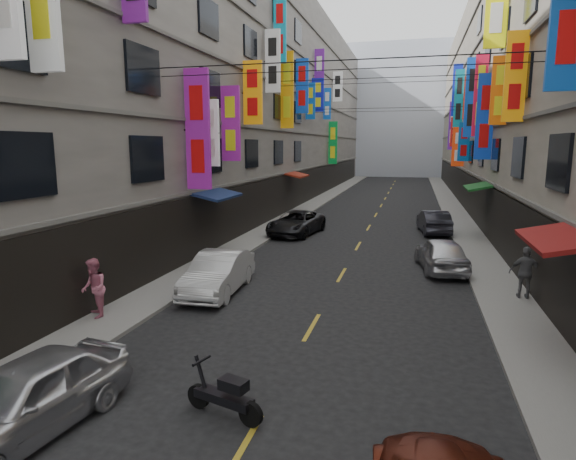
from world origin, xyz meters
The scene contains 18 objects.
sidewalk_left centered at (-6.00, 42.00, 0.06)m, with size 2.00×90.00×0.12m, color slate.
sidewalk_right centered at (6.00, 42.00, 0.06)m, with size 2.00×90.00×0.12m, color slate.
building_row_left centered at (-11.99, 42.00, 9.49)m, with size 10.14×90.00×19.00m.
building_row_right centered at (11.99, 42.00, 9.49)m, with size 10.14×90.00×19.00m.
haze_block centered at (0.00, 92.00, 11.00)m, with size 18.00×8.00×22.00m, color silver.
shop_signage centered at (-0.03, 34.70, 9.12)m, with size 14.00×55.00×12.16m.
street_awnings centered at (-1.26, 26.00, 3.00)m, with size 13.99×35.20×0.41m.
overhead_cables centered at (0.00, 30.00, 8.80)m, with size 14.00×38.04×1.24m.
lane_markings centered at (0.00, 39.00, 0.00)m, with size 0.12×80.20×0.01m.
scooter_crossing centered at (-0.67, 12.89, 0.44)m, with size 1.76×0.73×1.14m.
scooter_far_right centered at (3.38, 26.57, 0.44)m, with size 0.75×1.75×1.14m.
car_left_near centered at (-4.00, 11.45, 0.72)m, with size 1.71×4.24×1.44m, color silver.
car_left_mid centered at (-4.00, 20.47, 0.73)m, with size 1.55×4.45×1.47m, color silver.
car_left_far centered at (-4.00, 32.45, 0.70)m, with size 2.33×5.05×1.40m, color black.
car_right_mid centered at (4.00, 25.77, 0.73)m, with size 1.72×4.28×1.46m, color silver.
car_right_far centered at (4.00, 34.96, 0.71)m, with size 1.50×4.31×1.42m, color #2A2A32.
pedestrian_lfar centered at (-6.53, 16.85, 1.03)m, with size 0.89×0.61×1.82m, color #D5718C.
pedestrian_rfar centered at (6.57, 22.20, 1.02)m, with size 1.05×0.60×1.80m, color #5A5A5D.
Camera 1 is at (2.74, 4.76, 5.31)m, focal length 30.00 mm.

